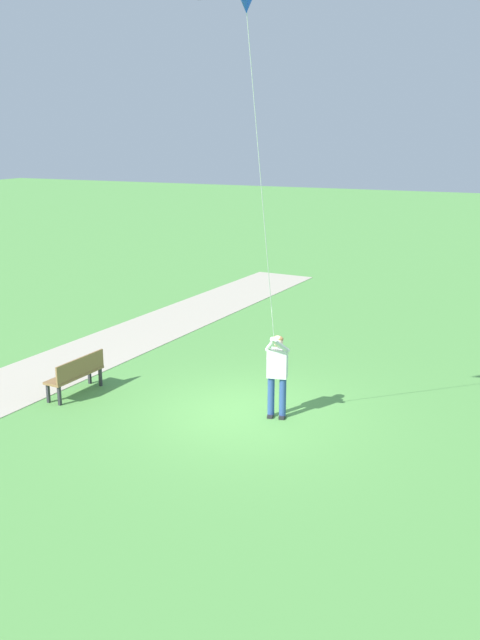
{
  "coord_description": "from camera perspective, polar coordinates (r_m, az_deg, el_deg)",
  "views": [
    {
      "loc": [
        -5.55,
        12.17,
        5.59
      ],
      "look_at": [
        -0.34,
        0.96,
        2.27
      ],
      "focal_mm": 38.86,
      "sensor_mm": 36.0,
      "label": 1
    }
  ],
  "objects": [
    {
      "name": "park_bench_near_walkway",
      "position": [
        15.71,
        -13.29,
        -4.24
      ],
      "size": [
        0.54,
        1.53,
        0.88
      ],
      "color": "olive",
      "rests_on": "ground"
    },
    {
      "name": "person_kite_flyer",
      "position": [
        13.92,
        3.07,
        -4.03
      ],
      "size": [
        0.51,
        0.63,
        1.83
      ],
      "color": "#232328",
      "rests_on": "ground"
    },
    {
      "name": "ground_plane",
      "position": [
        14.5,
        0.38,
        -7.64
      ],
      "size": [
        120.0,
        120.0,
        0.0
      ],
      "primitive_type": "plane",
      "color": "#569947"
    }
  ]
}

